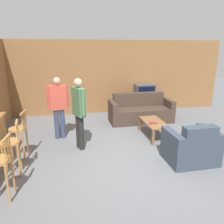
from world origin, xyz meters
name	(u,v)px	position (x,y,z in m)	size (l,w,h in m)	color
ground_plane	(125,160)	(0.00, 0.00, 0.00)	(24.00, 24.00, 0.00)	slate
wall_back	(99,78)	(0.00, 3.74, 1.30)	(9.40, 0.08, 2.60)	olive
bar_chair_near	(1,166)	(-2.20, -0.81, 0.57)	(0.40, 0.40, 1.05)	#B77F42
bar_chair_mid	(11,147)	(-2.20, -0.12, 0.57)	(0.41, 0.41, 1.05)	#B77F42
bar_chair_far	(19,133)	(-2.20, 0.56, 0.57)	(0.41, 0.41, 1.05)	#B77F42
couch_far	(140,111)	(1.16, 2.45, 0.33)	(2.02, 0.83, 0.90)	#423328
armchair_near	(191,147)	(1.33, -0.34, 0.33)	(0.99, 0.79, 0.88)	#384251
coffee_table	(154,124)	(1.09, 1.11, 0.36)	(0.51, 1.08, 0.43)	brown
tv_unit	(144,105)	(1.62, 3.40, 0.28)	(1.08, 0.47, 0.56)	black
tv	(145,91)	(1.62, 3.40, 0.80)	(0.70, 0.45, 0.50)	#4C4C4C
book_on_table	(153,123)	(1.00, 0.97, 0.44)	(0.17, 0.12, 0.03)	maroon
person_by_window	(58,105)	(-1.39, 1.52, 0.92)	(0.54, 0.23, 1.62)	#384260
person_by_counter	(79,110)	(-0.90, 0.79, 0.96)	(0.31, 0.49, 1.68)	black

